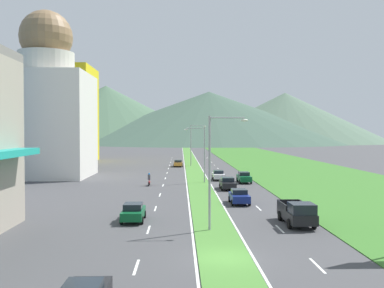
{
  "coord_description": "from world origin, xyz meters",
  "views": [
    {
      "loc": [
        -2.62,
        -25.56,
        7.55
      ],
      "look_at": [
        -0.9,
        39.4,
        5.74
      ],
      "focal_mm": 40.61,
      "sensor_mm": 36.0,
      "label": 1
    }
  ],
  "objects_px": {
    "car_4": "(244,177)",
    "car_0": "(218,175)",
    "street_lamp_far": "(193,142)",
    "car_5": "(228,183)",
    "car_1": "(178,163)",
    "car_3": "(239,196)",
    "street_lamp_mid": "(202,150)",
    "car_6": "(133,212)",
    "motorcycle_rider": "(149,180)",
    "street_lamp_near": "(214,164)",
    "pickup_truck_0": "(297,213)"
  },
  "relations": [
    {
      "from": "car_3",
      "to": "motorcycle_rider",
      "type": "height_order",
      "value": "motorcycle_rider"
    },
    {
      "from": "car_1",
      "to": "motorcycle_rider",
      "type": "bearing_deg",
      "value": 173.38
    },
    {
      "from": "car_3",
      "to": "car_6",
      "type": "relative_size",
      "value": 0.97
    },
    {
      "from": "car_4",
      "to": "motorcycle_rider",
      "type": "relative_size",
      "value": 2.23
    },
    {
      "from": "street_lamp_mid",
      "to": "car_5",
      "type": "bearing_deg",
      "value": -68.07
    },
    {
      "from": "street_lamp_mid",
      "to": "car_3",
      "type": "xyz_separation_m",
      "value": [
        2.98,
        -18.99,
        -4.04
      ]
    },
    {
      "from": "street_lamp_near",
      "to": "car_0",
      "type": "xyz_separation_m",
      "value": [
        3.38,
        34.92,
        -4.33
      ]
    },
    {
      "from": "car_4",
      "to": "street_lamp_far",
      "type": "bearing_deg",
      "value": -167.89
    },
    {
      "from": "car_1",
      "to": "car_4",
      "type": "relative_size",
      "value": 1.04
    },
    {
      "from": "motorcycle_rider",
      "to": "car_3",
      "type": "bearing_deg",
      "value": -145.91
    },
    {
      "from": "street_lamp_near",
      "to": "car_0",
      "type": "distance_m",
      "value": 35.35
    },
    {
      "from": "car_1",
      "to": "motorcycle_rider",
      "type": "relative_size",
      "value": 2.31
    },
    {
      "from": "car_5",
      "to": "pickup_truck_0",
      "type": "xyz_separation_m",
      "value": [
        3.25,
        -22.09,
        0.19
      ]
    },
    {
      "from": "car_1",
      "to": "car_4",
      "type": "distance_m",
      "value": 31.89
    },
    {
      "from": "street_lamp_near",
      "to": "car_5",
      "type": "xyz_separation_m",
      "value": [
        3.63,
        23.79,
        -4.3
      ]
    },
    {
      "from": "car_1",
      "to": "car_6",
      "type": "distance_m",
      "value": 57.79
    },
    {
      "from": "street_lamp_far",
      "to": "car_4",
      "type": "relative_size",
      "value": 2.04
    },
    {
      "from": "car_4",
      "to": "pickup_truck_0",
      "type": "height_order",
      "value": "pickup_truck_0"
    },
    {
      "from": "street_lamp_near",
      "to": "car_4",
      "type": "bearing_deg",
      "value": 77.55
    },
    {
      "from": "car_3",
      "to": "car_4",
      "type": "relative_size",
      "value": 0.91
    },
    {
      "from": "car_0",
      "to": "car_5",
      "type": "relative_size",
      "value": 0.96
    },
    {
      "from": "street_lamp_far",
      "to": "car_3",
      "type": "relative_size",
      "value": 2.25
    },
    {
      "from": "street_lamp_mid",
      "to": "car_4",
      "type": "height_order",
      "value": "street_lamp_mid"
    },
    {
      "from": "street_lamp_mid",
      "to": "car_6",
      "type": "relative_size",
      "value": 1.98
    },
    {
      "from": "street_lamp_mid",
      "to": "street_lamp_far",
      "type": "relative_size",
      "value": 0.91
    },
    {
      "from": "car_0",
      "to": "car_5",
      "type": "xyz_separation_m",
      "value": [
        0.25,
        -11.12,
        0.03
      ]
    },
    {
      "from": "street_lamp_far",
      "to": "car_3",
      "type": "bearing_deg",
      "value": -86.04
    },
    {
      "from": "street_lamp_mid",
      "to": "street_lamp_far",
      "type": "distance_m",
      "value": 31.24
    },
    {
      "from": "street_lamp_near",
      "to": "motorcycle_rider",
      "type": "xyz_separation_m",
      "value": [
        -6.98,
        27.92,
        -4.35
      ]
    },
    {
      "from": "street_lamp_near",
      "to": "car_3",
      "type": "relative_size",
      "value": 2.17
    },
    {
      "from": "car_1",
      "to": "car_3",
      "type": "distance_m",
      "value": 49.54
    },
    {
      "from": "street_lamp_far",
      "to": "car_0",
      "type": "distance_m",
      "value": 28.16
    },
    {
      "from": "street_lamp_mid",
      "to": "car_5",
      "type": "relative_size",
      "value": 1.88
    },
    {
      "from": "car_0",
      "to": "car_4",
      "type": "relative_size",
      "value": 0.95
    },
    {
      "from": "car_0",
      "to": "motorcycle_rider",
      "type": "distance_m",
      "value": 12.5
    },
    {
      "from": "car_3",
      "to": "street_lamp_near",
      "type": "bearing_deg",
      "value": -16.32
    },
    {
      "from": "street_lamp_mid",
      "to": "car_1",
      "type": "xyz_separation_m",
      "value": [
        -3.71,
        30.1,
        -4.09
      ]
    },
    {
      "from": "car_1",
      "to": "car_3",
      "type": "xyz_separation_m",
      "value": [
        6.69,
        -49.09,
        0.04
      ]
    },
    {
      "from": "car_4",
      "to": "car_6",
      "type": "relative_size",
      "value": 1.07
    },
    {
      "from": "car_4",
      "to": "car_1",
      "type": "bearing_deg",
      "value": -161.8
    },
    {
      "from": "car_1",
      "to": "motorcycle_rider",
      "type": "height_order",
      "value": "motorcycle_rider"
    },
    {
      "from": "car_6",
      "to": "car_1",
      "type": "bearing_deg",
      "value": -3.45
    },
    {
      "from": "car_4",
      "to": "car_0",
      "type": "bearing_deg",
      "value": -137.68
    },
    {
      "from": "street_lamp_far",
      "to": "motorcycle_rider",
      "type": "distance_m",
      "value": 35.61
    },
    {
      "from": "car_6",
      "to": "pickup_truck_0",
      "type": "distance_m",
      "value": 13.6
    },
    {
      "from": "car_3",
      "to": "motorcycle_rider",
      "type": "xyz_separation_m",
      "value": [
        -10.58,
        15.63,
        -0.03
      ]
    },
    {
      "from": "street_lamp_far",
      "to": "car_6",
      "type": "height_order",
      "value": "street_lamp_far"
    },
    {
      "from": "car_4",
      "to": "pickup_truck_0",
      "type": "relative_size",
      "value": 0.83
    },
    {
      "from": "street_lamp_mid",
      "to": "car_4",
      "type": "xyz_separation_m",
      "value": [
        6.25,
        -0.19,
        -4.01
      ]
    },
    {
      "from": "car_1",
      "to": "car_5",
      "type": "height_order",
      "value": "car_5"
    }
  ]
}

